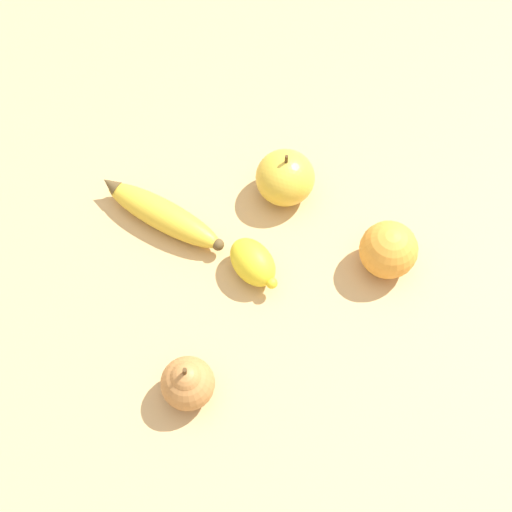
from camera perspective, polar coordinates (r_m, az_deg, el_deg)
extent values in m
plane|color=tan|center=(0.91, 0.31, -5.10)|extent=(3.00, 3.00, 0.00)
ellipsoid|color=gold|center=(0.96, -7.46, 3.28)|extent=(0.07, 0.18, 0.04)
cone|color=brown|center=(0.99, -11.58, 5.65)|extent=(0.03, 0.03, 0.03)
sphere|color=brown|center=(0.93, -3.05, 0.92)|extent=(0.02, 0.02, 0.02)
sphere|color=orange|center=(0.92, 10.55, 0.49)|extent=(0.08, 0.08, 0.08)
sphere|color=#B2753D|center=(0.85, -5.48, -10.11)|extent=(0.06, 0.06, 0.06)
sphere|color=#B2753D|center=(0.83, -5.58, -9.73)|extent=(0.04, 0.04, 0.04)
cylinder|color=#4C3319|center=(0.81, -5.73, -9.20)|extent=(0.01, 0.01, 0.02)
ellipsoid|color=gold|center=(0.97, 2.35, 6.28)|extent=(0.08, 0.08, 0.07)
cylinder|color=#4C3319|center=(0.94, 2.45, 7.74)|extent=(0.00, 0.00, 0.01)
ellipsoid|color=yellow|center=(0.91, -0.27, -0.50)|extent=(0.08, 0.09, 0.05)
sphere|color=yellow|center=(0.90, 1.02, -2.09)|extent=(0.01, 0.01, 0.01)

